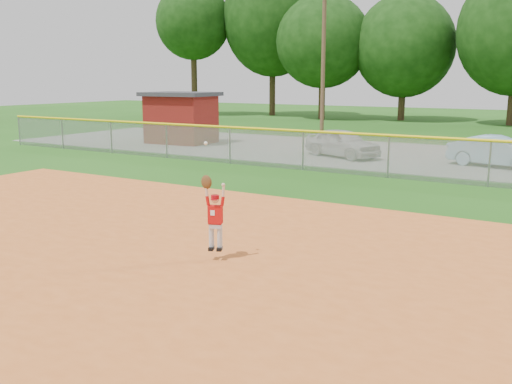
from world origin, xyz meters
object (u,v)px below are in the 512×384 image
at_px(car_blue, 497,152).
at_px(utility_shed, 181,117).
at_px(car_white_a, 342,143).
at_px(ballplayer, 214,213).

distance_m(car_blue, utility_shed, 15.99).
height_order(car_white_a, ballplayer, ballplayer).
height_order(car_blue, utility_shed, utility_shed).
distance_m(car_white_a, ballplayer, 15.37).
xyz_separation_m(car_white_a, ballplayer, (3.56, -14.95, 0.29)).
bearing_deg(utility_shed, ballplayer, -50.06).
bearing_deg(car_blue, ballplayer, -179.25).
height_order(utility_shed, ballplayer, utility_shed).
bearing_deg(car_blue, utility_shed, 99.62).
bearing_deg(car_white_a, car_blue, -63.85).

